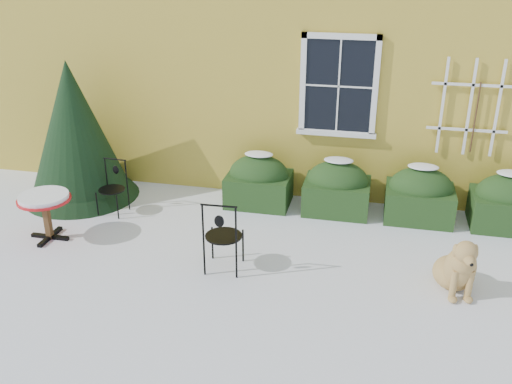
% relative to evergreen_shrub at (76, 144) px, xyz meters
% --- Properties ---
extents(ground, '(80.00, 80.00, 0.00)m').
position_rel_evergreen_shrub_xyz_m(ground, '(3.37, -2.19, -0.95)').
color(ground, white).
rests_on(ground, ground).
extents(hedge_row, '(4.95, 0.80, 0.91)m').
position_rel_evergreen_shrub_xyz_m(hedge_row, '(5.02, 0.36, -0.55)').
color(hedge_row, '#193213').
rests_on(hedge_row, ground).
extents(evergreen_shrub, '(1.94, 1.94, 2.35)m').
position_rel_evergreen_shrub_xyz_m(evergreen_shrub, '(0.00, 0.00, 0.00)').
color(evergreen_shrub, black).
rests_on(evergreen_shrub, ground).
extents(bistro_table, '(0.77, 0.77, 0.71)m').
position_rel_evergreen_shrub_xyz_m(bistro_table, '(0.29, -1.55, -0.35)').
color(bistro_table, black).
rests_on(bistro_table, ground).
extents(patio_chair_near, '(0.50, 0.50, 1.04)m').
position_rel_evergreen_shrub_xyz_m(patio_chair_near, '(3.06, -1.83, -0.43)').
color(patio_chair_near, black).
rests_on(patio_chair_near, ground).
extents(patio_chair_far, '(0.42, 0.42, 0.88)m').
position_rel_evergreen_shrub_xyz_m(patio_chair_far, '(0.84, -0.48, -0.51)').
color(patio_chair_far, black).
rests_on(patio_chair_far, ground).
extents(dog, '(0.62, 0.92, 0.82)m').
position_rel_evergreen_shrub_xyz_m(dog, '(6.06, -1.69, -0.62)').
color(dog, tan).
rests_on(dog, ground).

